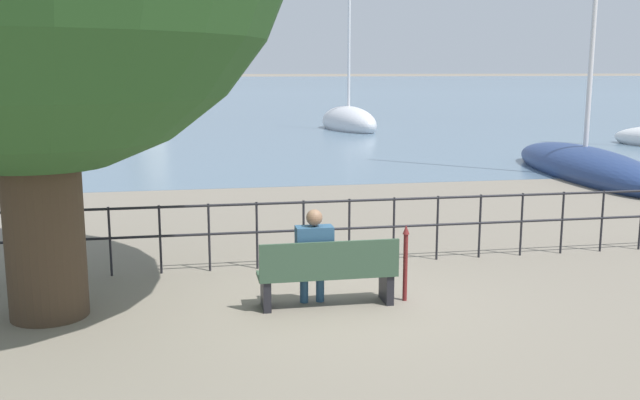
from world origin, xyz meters
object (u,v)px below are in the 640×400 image
(park_bench, at_px, (328,274))
(harbor_lighthouse, at_px, (143,25))
(seated_person_left, at_px, (314,253))
(sailboat_0, at_px, (348,123))
(sailboat_3, at_px, (584,166))
(closed_umbrella, at_px, (405,259))

(park_bench, bearing_deg, harbor_lighthouse, 94.21)
(seated_person_left, distance_m, sailboat_0, 27.53)
(seated_person_left, bearing_deg, park_bench, -23.27)
(seated_person_left, bearing_deg, harbor_lighthouse, 94.13)
(sailboat_0, height_order, sailboat_3, sailboat_3)
(sailboat_0, distance_m, sailboat_3, 17.16)
(closed_umbrella, bearing_deg, park_bench, -177.19)
(seated_person_left, relative_size, sailboat_3, 0.10)
(sailboat_0, bearing_deg, harbor_lighthouse, 87.19)
(park_bench, distance_m, seated_person_left, 0.33)
(park_bench, height_order, seated_person_left, seated_person_left)
(closed_umbrella, height_order, harbor_lighthouse, harbor_lighthouse)
(park_bench, relative_size, sailboat_3, 0.15)
(seated_person_left, height_order, closed_umbrella, seated_person_left)
(seated_person_left, height_order, harbor_lighthouse, harbor_lighthouse)
(park_bench, xyz_separation_m, closed_umbrella, (1.06, 0.05, 0.14))
(harbor_lighthouse, bearing_deg, seated_person_left, -85.87)
(closed_umbrella, relative_size, sailboat_3, 0.08)
(seated_person_left, distance_m, harbor_lighthouse, 116.36)
(park_bench, xyz_separation_m, sailboat_0, (6.35, 26.82, -0.06))
(harbor_lighthouse, bearing_deg, sailboat_0, -80.51)
(seated_person_left, height_order, sailboat_3, sailboat_3)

